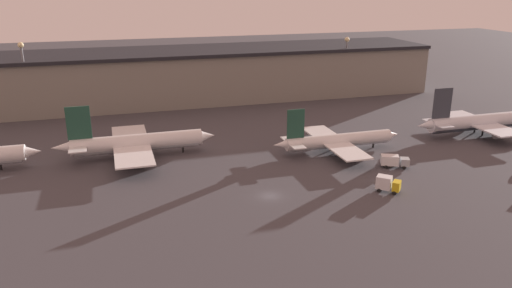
{
  "coord_description": "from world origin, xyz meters",
  "views": [
    {
      "loc": [
        -29.86,
        -89.84,
        42.69
      ],
      "look_at": [
        1.85,
        16.3,
        6.0
      ],
      "focal_mm": 35.0,
      "sensor_mm": 36.0,
      "label": 1
    }
  ],
  "objects": [
    {
      "name": "service_vehicle_0",
      "position": [
        33.31,
        7.21,
        1.71
      ],
      "size": [
        6.91,
        4.83,
        3.02
      ],
      "rotation": [
        0.0,
        0.0,
        -0.42
      ],
      "color": "#9EA3A8",
      "rests_on": "ground"
    },
    {
      "name": "lamp_post_1",
      "position": [
        55.33,
        78.38,
        14.54
      ],
      "size": [
        1.8,
        1.8,
        22.54
      ],
      "color": "slate",
      "rests_on": "ground"
    },
    {
      "name": "airplane_3",
      "position": [
        72.8,
        24.02,
        3.64
      ],
      "size": [
        44.71,
        26.68,
        14.35
      ],
      "rotation": [
        0.0,
        0.0,
        0.0
      ],
      "color": "silver",
      "rests_on": "ground"
    },
    {
      "name": "terminal_building",
      "position": [
        0.0,
        91.66,
        9.28
      ],
      "size": [
        179.24,
        31.68,
        18.48
      ],
      "color": "gray",
      "rests_on": "ground"
    },
    {
      "name": "airplane_2",
      "position": [
        25.48,
        21.88,
        2.93
      ],
      "size": [
        35.5,
        28.96,
        12.13
      ],
      "rotation": [
        0.0,
        0.0,
        0.0
      ],
      "color": "white",
      "rests_on": "ground"
    },
    {
      "name": "lamp_post_0",
      "position": [
        -54.72,
        78.38,
        15.61
      ],
      "size": [
        1.8,
        1.8,
        24.46
      ],
      "color": "slate",
      "rests_on": "ground"
    },
    {
      "name": "airplane_1",
      "position": [
        -24.77,
        32.64,
        3.63
      ],
      "size": [
        40.24,
        33.75,
        13.99
      ],
      "rotation": [
        0.0,
        0.0,
        0.0
      ],
      "color": "white",
      "rests_on": "ground"
    },
    {
      "name": "ground",
      "position": [
        0.0,
        0.0,
        0.0
      ],
      "size": [
        600.0,
        600.0,
        0.0
      ],
      "primitive_type": "plane",
      "color": "#423F44"
    },
    {
      "name": "service_vehicle_2",
      "position": [
        24.3,
        -5.04,
        1.87
      ],
      "size": [
        5.23,
        5.07,
        3.41
      ],
      "rotation": [
        0.0,
        0.0,
        -0.74
      ],
      "color": "gold",
      "rests_on": "ground"
    }
  ]
}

